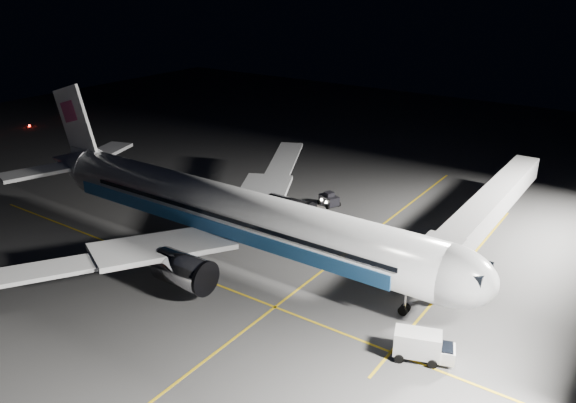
# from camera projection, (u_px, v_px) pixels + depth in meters

# --- Properties ---
(ground) EXTENTS (200.00, 200.00, 0.00)m
(ground) POSITION_uv_depth(u_px,v_px,m) (234.00, 255.00, 63.05)
(ground) COLOR #4C4C4F
(ground) RESTS_ON ground
(guide_line_main) EXTENTS (0.25, 80.00, 0.01)m
(guide_line_main) POSITION_uv_depth(u_px,v_px,m) (309.00, 281.00, 57.76)
(guide_line_main) COLOR gold
(guide_line_main) RESTS_ON ground
(guide_line_cross) EXTENTS (70.00, 0.25, 0.01)m
(guide_line_cross) POSITION_uv_depth(u_px,v_px,m) (197.00, 277.00, 58.48)
(guide_line_cross) COLOR gold
(guide_line_cross) RESTS_ON ground
(guide_line_side) EXTENTS (0.25, 40.00, 0.01)m
(guide_line_side) POSITION_uv_depth(u_px,v_px,m) (456.00, 274.00, 59.02)
(guide_line_side) COLOR gold
(guide_line_side) RESTS_ON ground
(airliner) EXTENTS (61.48, 54.22, 16.64)m
(airliner) POSITION_uv_depth(u_px,v_px,m) (225.00, 211.00, 61.69)
(airliner) COLOR silver
(airliner) RESTS_ON ground
(jet_bridge) EXTENTS (3.60, 34.40, 6.30)m
(jet_bridge) POSITION_uv_depth(u_px,v_px,m) (485.00, 210.00, 63.43)
(jet_bridge) COLOR #B2B2B7
(jet_bridge) RESTS_ON ground
(service_truck) EXTENTS (5.21, 3.47, 2.49)m
(service_truck) POSITION_uv_depth(u_px,v_px,m) (423.00, 345.00, 45.53)
(service_truck) COLOR silver
(service_truck) RESTS_ON ground
(baggage_tug) EXTENTS (3.28, 3.00, 1.93)m
(baggage_tug) POSITION_uv_depth(u_px,v_px,m) (329.00, 199.00, 76.36)
(baggage_tug) COLOR black
(baggage_tug) RESTS_ON ground
(safety_cone_a) EXTENTS (0.41, 0.41, 0.62)m
(safety_cone_a) POSITION_uv_depth(u_px,v_px,m) (299.00, 213.00, 73.40)
(safety_cone_a) COLOR #FF490A
(safety_cone_a) RESTS_ON ground
(safety_cone_b) EXTENTS (0.43, 0.43, 0.64)m
(safety_cone_b) POSITION_uv_depth(u_px,v_px,m) (313.00, 221.00, 71.07)
(safety_cone_b) COLOR #FF490A
(safety_cone_b) RESTS_ON ground
(safety_cone_c) EXTENTS (0.38, 0.38, 0.58)m
(safety_cone_c) POSITION_uv_depth(u_px,v_px,m) (249.00, 224.00, 70.20)
(safety_cone_c) COLOR #FF490A
(safety_cone_c) RESTS_ON ground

